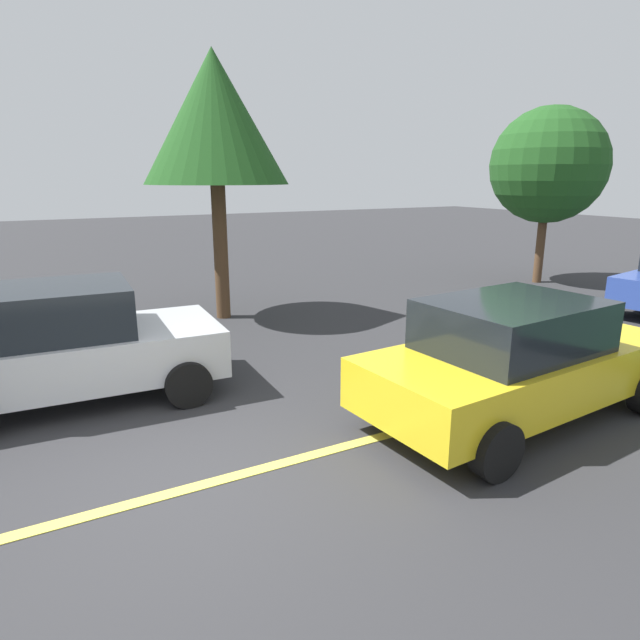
# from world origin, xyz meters

# --- Properties ---
(ground_plane) EXTENTS (80.00, 80.00, 0.00)m
(ground_plane) POSITION_xyz_m (0.00, 0.00, 0.00)
(ground_plane) COLOR #2D2D30
(lane_marking_centre) EXTENTS (28.00, 0.16, 0.01)m
(lane_marking_centre) POSITION_xyz_m (3.00, 0.00, 0.01)
(lane_marking_centre) COLOR #E0D14C
(car_silver_behind_van) EXTENTS (3.95, 2.22, 1.65)m
(car_silver_behind_van) POSITION_xyz_m (-0.65, 3.02, 0.82)
(car_silver_behind_van) COLOR #B7BABF
(car_silver_behind_van) RESTS_ON ground_plane
(car_yellow_crossing) EXTENTS (4.53, 2.29, 1.58)m
(car_yellow_crossing) POSITION_xyz_m (4.32, -0.33, 0.80)
(car_yellow_crossing) COLOR gold
(car_yellow_crossing) RESTS_ON ground_plane
(tree_centre_verge) EXTENTS (3.01, 3.01, 5.57)m
(tree_centre_verge) POSITION_xyz_m (2.69, 6.49, 4.20)
(tree_centre_verge) COLOR #513823
(tree_centre_verge) RESTS_ON ground_plane
(tree_right_verge) EXTENTS (3.24, 3.24, 4.99)m
(tree_right_verge) POSITION_xyz_m (12.30, 6.00, 3.36)
(tree_right_verge) COLOR #513823
(tree_right_verge) RESTS_ON ground_plane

